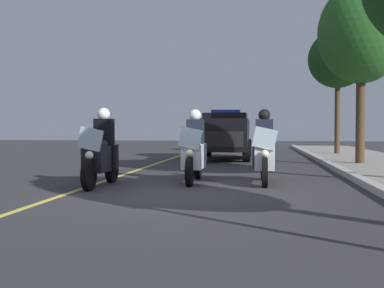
{
  "coord_description": "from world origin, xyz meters",
  "views": [
    {
      "loc": [
        8.77,
        1.55,
        1.25
      ],
      "look_at": [
        -1.93,
        0.0,
        0.9
      ],
      "focal_mm": 43.27,
      "sensor_mm": 36.0,
      "label": 1
    }
  ],
  "objects_px": {
    "tree_far_back": "(361,34)",
    "tree_behind_suv": "(338,59)",
    "police_motorcycle_lead_right": "(194,153)",
    "police_motorcycle_trailing": "(264,153)",
    "police_motorcycle_lead_left": "(101,154)",
    "police_suv": "(226,133)"
  },
  "relations": [
    {
      "from": "police_motorcycle_lead_right",
      "to": "police_motorcycle_trailing",
      "type": "relative_size",
      "value": 1.0
    },
    {
      "from": "police_suv",
      "to": "tree_far_back",
      "type": "bearing_deg",
      "value": 58.48
    },
    {
      "from": "police_suv",
      "to": "tree_far_back",
      "type": "height_order",
      "value": "tree_far_back"
    },
    {
      "from": "police_motorcycle_lead_right",
      "to": "police_suv",
      "type": "bearing_deg",
      "value": 179.16
    },
    {
      "from": "police_motorcycle_lead_left",
      "to": "police_motorcycle_lead_right",
      "type": "xyz_separation_m",
      "value": [
        -1.02,
        1.91,
        0.0
      ]
    },
    {
      "from": "police_motorcycle_lead_left",
      "to": "police_motorcycle_lead_right",
      "type": "distance_m",
      "value": 2.16
    },
    {
      "from": "police_motorcycle_trailing",
      "to": "tree_far_back",
      "type": "bearing_deg",
      "value": 149.37
    },
    {
      "from": "police_motorcycle_lead_right",
      "to": "tree_far_back",
      "type": "relative_size",
      "value": 0.35
    },
    {
      "from": "police_motorcycle_trailing",
      "to": "police_motorcycle_lead_left",
      "type": "bearing_deg",
      "value": -73.23
    },
    {
      "from": "police_motorcycle_trailing",
      "to": "tree_behind_suv",
      "type": "relative_size",
      "value": 0.37
    },
    {
      "from": "police_motorcycle_lead_left",
      "to": "police_suv",
      "type": "relative_size",
      "value": 0.44
    },
    {
      "from": "police_suv",
      "to": "tree_far_back",
      "type": "relative_size",
      "value": 0.81
    },
    {
      "from": "police_motorcycle_lead_left",
      "to": "tree_behind_suv",
      "type": "bearing_deg",
      "value": 151.25
    },
    {
      "from": "police_motorcycle_lead_left",
      "to": "police_suv",
      "type": "bearing_deg",
      "value": 167.92
    },
    {
      "from": "police_motorcycle_trailing",
      "to": "police_suv",
      "type": "bearing_deg",
      "value": -169.93
    },
    {
      "from": "tree_behind_suv",
      "to": "police_motorcycle_trailing",
      "type": "bearing_deg",
      "value": -16.65
    },
    {
      "from": "police_suv",
      "to": "police_motorcycle_lead_left",
      "type": "bearing_deg",
      "value": -12.08
    },
    {
      "from": "tree_far_back",
      "to": "tree_behind_suv",
      "type": "relative_size",
      "value": 1.05
    },
    {
      "from": "police_motorcycle_lead_left",
      "to": "police_motorcycle_trailing",
      "type": "distance_m",
      "value": 3.68
    },
    {
      "from": "police_suv",
      "to": "tree_behind_suv",
      "type": "bearing_deg",
      "value": 123.82
    },
    {
      "from": "police_motorcycle_lead_right",
      "to": "tree_behind_suv",
      "type": "height_order",
      "value": "tree_behind_suv"
    },
    {
      "from": "police_motorcycle_lead_left",
      "to": "police_suv",
      "type": "height_order",
      "value": "police_suv"
    }
  ]
}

